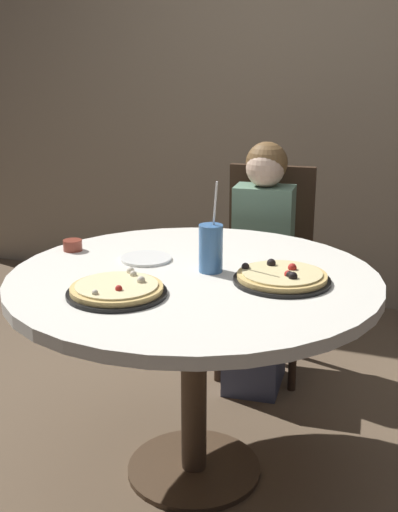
{
  "coord_description": "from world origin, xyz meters",
  "views": [
    {
      "loc": [
        0.76,
        -1.91,
        1.45
      ],
      "look_at": [
        0.0,
        0.05,
        0.8
      ],
      "focal_mm": 46.37,
      "sensor_mm": 36.0,
      "label": 1
    }
  ],
  "objects_px": {
    "pizza_cheese": "(282,277)",
    "sauce_bowl": "(73,245)",
    "chair_wooden": "(267,258)",
    "diner_child": "(259,279)",
    "dining_table": "(194,302)",
    "plate_small": "(146,259)",
    "soda_cup": "(211,248)",
    "pizza_veggie": "(117,290)"
  },
  "relations": [
    {
      "from": "diner_child",
      "to": "pizza_cheese",
      "type": "distance_m",
      "value": 0.84
    },
    {
      "from": "diner_child",
      "to": "pizza_veggie",
      "type": "relative_size",
      "value": 3.55
    },
    {
      "from": "soda_cup",
      "to": "dining_table",
      "type": "bearing_deg",
      "value": -126.97
    },
    {
      "from": "chair_wooden",
      "to": "diner_child",
      "type": "height_order",
      "value": "diner_child"
    },
    {
      "from": "plate_small",
      "to": "pizza_cheese",
      "type": "bearing_deg",
      "value": -6.46
    },
    {
      "from": "sauce_bowl",
      "to": "diner_child",
      "type": "bearing_deg",
      "value": 52.19
    },
    {
      "from": "dining_table",
      "to": "sauce_bowl",
      "type": "xyz_separation_m",
      "value": [
        -0.52,
        0.1,
        0.12
      ]
    },
    {
      "from": "chair_wooden",
      "to": "soda_cup",
      "type": "height_order",
      "value": "soda_cup"
    },
    {
      "from": "pizza_cheese",
      "to": "pizza_veggie",
      "type": "bearing_deg",
      "value": -146.03
    },
    {
      "from": "pizza_cheese",
      "to": "plate_small",
      "type": "bearing_deg",
      "value": 173.54
    },
    {
      "from": "chair_wooden",
      "to": "diner_child",
      "type": "bearing_deg",
      "value": -84.66
    },
    {
      "from": "diner_child",
      "to": "pizza_veggie",
      "type": "distance_m",
      "value": 1.09
    },
    {
      "from": "pizza_veggie",
      "to": "sauce_bowl",
      "type": "height_order",
      "value": "pizza_veggie"
    },
    {
      "from": "chair_wooden",
      "to": "dining_table",
      "type": "bearing_deg",
      "value": -89.45
    },
    {
      "from": "dining_table",
      "to": "sauce_bowl",
      "type": "distance_m",
      "value": 0.54
    },
    {
      "from": "soda_cup",
      "to": "pizza_cheese",
      "type": "bearing_deg",
      "value": -4.83
    },
    {
      "from": "chair_wooden",
      "to": "soda_cup",
      "type": "xyz_separation_m",
      "value": [
        0.05,
        -0.91,
        0.3
      ]
    },
    {
      "from": "pizza_veggie",
      "to": "chair_wooden",
      "type": "bearing_deg",
      "value": 83.64
    },
    {
      "from": "chair_wooden",
      "to": "soda_cup",
      "type": "bearing_deg",
      "value": -86.85
    },
    {
      "from": "dining_table",
      "to": "pizza_veggie",
      "type": "relative_size",
      "value": 4.03
    },
    {
      "from": "chair_wooden",
      "to": "soda_cup",
      "type": "distance_m",
      "value": 0.96
    },
    {
      "from": "diner_child",
      "to": "soda_cup",
      "type": "height_order",
      "value": "diner_child"
    },
    {
      "from": "chair_wooden",
      "to": "pizza_cheese",
      "type": "height_order",
      "value": "chair_wooden"
    },
    {
      "from": "diner_child",
      "to": "pizza_veggie",
      "type": "bearing_deg",
      "value": -98.38
    },
    {
      "from": "dining_table",
      "to": "sauce_bowl",
      "type": "relative_size",
      "value": 17.56
    },
    {
      "from": "sauce_bowl",
      "to": "plate_small",
      "type": "xyz_separation_m",
      "value": [
        0.3,
        -0.01,
        -0.02
      ]
    },
    {
      "from": "diner_child",
      "to": "sauce_bowl",
      "type": "relative_size",
      "value": 15.46
    },
    {
      "from": "pizza_veggie",
      "to": "pizza_cheese",
      "type": "distance_m",
      "value": 0.52
    },
    {
      "from": "chair_wooden",
      "to": "diner_child",
      "type": "xyz_separation_m",
      "value": [
        0.02,
        -0.18,
        -0.05
      ]
    },
    {
      "from": "dining_table",
      "to": "sauce_bowl",
      "type": "height_order",
      "value": "sauce_bowl"
    },
    {
      "from": "soda_cup",
      "to": "sauce_bowl",
      "type": "relative_size",
      "value": 4.39
    },
    {
      "from": "chair_wooden",
      "to": "plate_small",
      "type": "distance_m",
      "value": 0.92
    },
    {
      "from": "sauce_bowl",
      "to": "plate_small",
      "type": "height_order",
      "value": "sauce_bowl"
    },
    {
      "from": "plate_small",
      "to": "chair_wooden",
      "type": "bearing_deg",
      "value": 76.64
    },
    {
      "from": "pizza_veggie",
      "to": "soda_cup",
      "type": "relative_size",
      "value": 0.99
    },
    {
      "from": "dining_table",
      "to": "pizza_cheese",
      "type": "bearing_deg",
      "value": 6.46
    },
    {
      "from": "chair_wooden",
      "to": "soda_cup",
      "type": "relative_size",
      "value": 3.09
    },
    {
      "from": "chair_wooden",
      "to": "pizza_veggie",
      "type": "distance_m",
      "value": 1.25
    },
    {
      "from": "pizza_cheese",
      "to": "sauce_bowl",
      "type": "bearing_deg",
      "value": 175.33
    },
    {
      "from": "dining_table",
      "to": "chair_wooden",
      "type": "distance_m",
      "value": 0.97
    },
    {
      "from": "dining_table",
      "to": "pizza_veggie",
      "type": "height_order",
      "value": "pizza_veggie"
    },
    {
      "from": "dining_table",
      "to": "plate_small",
      "type": "relative_size",
      "value": 6.83
    }
  ]
}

